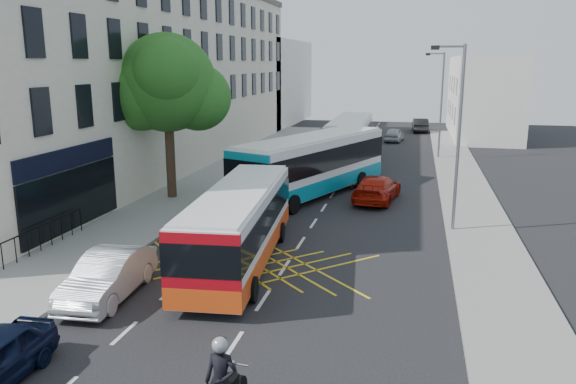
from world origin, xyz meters
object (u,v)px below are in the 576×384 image
Objects in this scene: street_tree at (166,84)px; distant_car_grey at (370,133)px; bus_near at (239,225)px; distant_car_dark at (420,125)px; bus_far at (350,138)px; red_hatchback at (377,188)px; lamp_near at (457,129)px; bus_mid at (313,164)px; lamp_far at (440,100)px; parked_car_silver at (108,276)px; distant_car_silver at (394,135)px.

distant_car_grey is (8.56, 27.76, -5.70)m from street_tree.
bus_near reaches higher than distant_car_dark.
red_hatchback is (3.00, -12.78, -0.99)m from bus_far.
lamp_near is 0.65× the size of bus_mid.
lamp_far is 13.00m from distant_car_grey.
lamp_far is (0.00, 20.00, 0.00)m from lamp_near.
lamp_near reaches higher than distant_car_dark.
bus_mid reaches higher than bus_near.
street_tree is 14.43m from parked_car_silver.
lamp_far is at bearing 118.08° from distant_car_silver.
distant_car_silver is at bearing 67.44° from street_tree.
red_hatchback is at bearing 13.03° from bus_mid.
parked_car_silver reaches higher than distant_car_grey.
street_tree is at bearing 74.19° from distant_car_silver.
street_tree reaches higher than parked_car_silver.
distant_car_dark is at bearing 74.04° from bus_far.
bus_mid is at bearing -87.25° from distant_car_grey.
lamp_far is 0.65× the size of bus_mid.
distant_car_silver is at bearing 75.62° from parked_car_silver.
lamp_near is 9.67m from bus_mid.
bus_far is (1.32, 23.79, 0.19)m from bus_near.
distant_car_grey is at bearing 109.11° from bus_mid.
lamp_far reaches higher than bus_near.
bus_near is (6.76, -8.86, -4.78)m from street_tree.
bus_mid is 2.74× the size of parked_car_silver.
bus_far is at bearing 108.62° from bus_mid.
lamp_far is 2.08× the size of distant_car_silver.
parked_car_silver is 0.91× the size of red_hatchback.
bus_near is at bearing 77.73° from distant_car_dark.
street_tree is 1.97× the size of parked_car_silver.
lamp_far reaches higher than red_hatchback.
bus_mid is at bearing 88.14° from distant_car_silver.
street_tree is at bearing -119.28° from bus_far.
distant_car_silver is at bearing 74.90° from bus_far.
distant_car_dark is (5.35, 19.85, -0.96)m from bus_far.
bus_far is 12.89m from distant_car_grey.
lamp_far reaches higher than distant_car_silver.
red_hatchback is 32.72m from distant_car_dark.
bus_mid is at bearing -0.77° from red_hatchback.
distant_car_silver is at bearing -81.88° from red_hatchback.
bus_far is (8.08, 14.93, -4.59)m from street_tree.
distant_car_grey is 0.95× the size of distant_car_dark.
lamp_far is 1.87× the size of distant_car_grey.
street_tree is at bearing -101.75° from distant_car_grey.
street_tree is 29.24m from distant_car_silver.
lamp_far is at bearing 16.75° from bus_far.
street_tree is 0.72× the size of bus_mid.
distant_car_silver reaches higher than distant_car_grey.
lamp_far is 18.21m from distant_car_dark.
bus_mid reaches higher than parked_car_silver.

